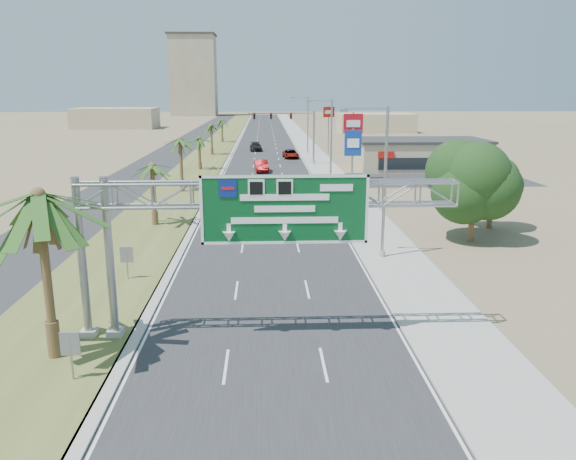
# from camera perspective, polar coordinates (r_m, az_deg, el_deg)

# --- Properties ---
(road) EXTENTS (12.00, 300.00, 0.02)m
(road) POSITION_cam_1_polar(r_m,az_deg,el_deg) (124.43, -2.26, 8.89)
(road) COLOR #28282B
(road) RESTS_ON ground
(sidewalk_right) EXTENTS (4.00, 300.00, 0.10)m
(sidewalk_right) POSITION_cam_1_polar(r_m,az_deg,el_deg) (124.74, 1.69, 8.92)
(sidewalk_right) COLOR #9E9B93
(sidewalk_right) RESTS_ON ground
(median_grass) EXTENTS (7.00, 300.00, 0.12)m
(median_grass) POSITION_cam_1_polar(r_m,az_deg,el_deg) (124.80, -6.91, 8.84)
(median_grass) COLOR #56602A
(median_grass) RESTS_ON ground
(opposing_road) EXTENTS (8.00, 300.00, 0.02)m
(opposing_road) POSITION_cam_1_polar(r_m,az_deg,el_deg) (125.54, -10.14, 8.73)
(opposing_road) COLOR #28282B
(opposing_road) RESTS_ON ground
(sign_gantry) EXTENTS (16.75, 1.24, 7.50)m
(sign_gantry) POSITION_cam_1_polar(r_m,az_deg,el_deg) (24.38, -4.05, 2.38)
(sign_gantry) COLOR gray
(sign_gantry) RESTS_ON ground
(palm_near) EXTENTS (5.70, 5.70, 8.35)m
(palm_near) POSITION_cam_1_polar(r_m,az_deg,el_deg) (24.01, -24.05, 3.13)
(palm_near) COLOR brown
(palm_near) RESTS_ON ground
(palm_row_b) EXTENTS (3.99, 3.99, 5.95)m
(palm_row_b) POSITION_cam_1_polar(r_m,az_deg,el_deg) (47.24, -13.64, 6.21)
(palm_row_b) COLOR brown
(palm_row_b) RESTS_ON ground
(palm_row_c) EXTENTS (3.99, 3.99, 6.75)m
(palm_row_c) POSITION_cam_1_polar(r_m,az_deg,el_deg) (62.85, -10.90, 8.88)
(palm_row_c) COLOR brown
(palm_row_c) RESTS_ON ground
(palm_row_d) EXTENTS (3.99, 3.99, 5.45)m
(palm_row_d) POSITION_cam_1_polar(r_m,az_deg,el_deg) (80.74, -9.02, 9.14)
(palm_row_d) COLOR brown
(palm_row_d) RESTS_ON ground
(palm_row_e) EXTENTS (3.99, 3.99, 6.15)m
(palm_row_e) POSITION_cam_1_polar(r_m,az_deg,el_deg) (99.55, -7.81, 10.45)
(palm_row_e) COLOR brown
(palm_row_e) RESTS_ON ground
(palm_row_f) EXTENTS (3.99, 3.99, 5.75)m
(palm_row_f) POSITION_cam_1_polar(r_m,az_deg,el_deg) (124.45, -6.74, 10.97)
(palm_row_f) COLOR brown
(palm_row_f) RESTS_ON ground
(streetlight_near) EXTENTS (3.27, 0.44, 10.00)m
(streetlight_near) POSITION_cam_1_polar(r_m,az_deg,el_deg) (37.28, 9.48, 4.12)
(streetlight_near) COLOR gray
(streetlight_near) RESTS_ON ground
(streetlight_mid) EXTENTS (3.27, 0.44, 10.00)m
(streetlight_mid) POSITION_cam_1_polar(r_m,az_deg,el_deg) (66.69, 4.24, 8.53)
(streetlight_mid) COLOR gray
(streetlight_mid) RESTS_ON ground
(streetlight_far) EXTENTS (3.27, 0.44, 10.00)m
(streetlight_far) POSITION_cam_1_polar(r_m,az_deg,el_deg) (102.43, 1.91, 10.44)
(streetlight_far) COLOR gray
(streetlight_far) RESTS_ON ground
(signal_mast) EXTENTS (10.28, 0.71, 8.00)m
(signal_mast) POSITION_cam_1_polar(r_m,az_deg,el_deg) (86.32, 1.29, 9.89)
(signal_mast) COLOR gray
(signal_mast) RESTS_ON ground
(store_building) EXTENTS (18.00, 10.00, 4.00)m
(store_building) POSITION_cam_1_polar(r_m,az_deg,el_deg) (83.50, 13.25, 7.43)
(store_building) COLOR tan
(store_building) RESTS_ON ground
(oak_near) EXTENTS (4.50, 4.50, 6.80)m
(oak_near) POSITION_cam_1_polar(r_m,az_deg,el_deg) (43.27, 18.46, 4.71)
(oak_near) COLOR brown
(oak_near) RESTS_ON ground
(oak_far) EXTENTS (3.50, 3.50, 5.60)m
(oak_far) POSITION_cam_1_polar(r_m,az_deg,el_deg) (48.16, 20.08, 4.60)
(oak_far) COLOR brown
(oak_far) RESTS_ON ground
(median_signback_a) EXTENTS (0.75, 0.08, 2.08)m
(median_signback_a) POSITION_cam_1_polar(r_m,az_deg,el_deg) (23.31, -21.23, -11.06)
(median_signback_a) COLOR gray
(median_signback_a) RESTS_ON ground
(median_signback_b) EXTENTS (0.75, 0.08, 2.08)m
(median_signback_b) POSITION_cam_1_polar(r_m,az_deg,el_deg) (34.31, -16.07, -2.66)
(median_signback_b) COLOR gray
(median_signback_b) RESTS_ON ground
(tower_distant) EXTENTS (20.00, 16.00, 35.00)m
(tower_distant) POSITION_cam_1_polar(r_m,az_deg,el_deg) (265.93, -9.57, 15.16)
(tower_distant) COLOR gray
(tower_distant) RESTS_ON ground
(building_distant_left) EXTENTS (24.00, 14.00, 6.00)m
(building_distant_left) POSITION_cam_1_polar(r_m,az_deg,el_deg) (179.77, -17.10, 10.81)
(building_distant_left) COLOR tan
(building_distant_left) RESTS_ON ground
(building_distant_right) EXTENTS (20.00, 12.00, 5.00)m
(building_distant_right) POSITION_cam_1_polar(r_m,az_deg,el_deg) (157.14, 8.89, 10.70)
(building_distant_right) COLOR tan
(building_distant_right) RESTS_ON ground
(car_left_lane) EXTENTS (1.84, 4.05, 1.35)m
(car_left_lane) POSITION_cam_1_polar(r_m,az_deg,el_deg) (58.68, -3.99, 3.84)
(car_left_lane) COLOR black
(car_left_lane) RESTS_ON ground
(car_mid_lane) EXTENTS (2.18, 5.15, 1.65)m
(car_mid_lane) POSITION_cam_1_polar(r_m,az_deg,el_deg) (78.47, -2.73, 6.52)
(car_mid_lane) COLOR maroon
(car_mid_lane) RESTS_ON ground
(car_right_lane) EXTENTS (2.70, 5.21, 1.40)m
(car_right_lane) POSITION_cam_1_polar(r_m,az_deg,el_deg) (94.50, 0.27, 7.72)
(car_right_lane) COLOR gray
(car_right_lane) RESTS_ON ground
(car_far) EXTENTS (2.49, 5.41, 1.53)m
(car_far) POSITION_cam_1_polar(r_m,az_deg,el_deg) (106.48, -3.30, 8.43)
(car_far) COLOR black
(car_far) RESTS_ON ground
(pole_sign_red_near) EXTENTS (2.40, 0.37, 8.43)m
(pole_sign_red_near) POSITION_cam_1_polar(r_m,az_deg,el_deg) (70.98, 6.63, 10.33)
(pole_sign_red_near) COLOR gray
(pole_sign_red_near) RESTS_ON ground
(pole_sign_blue) EXTENTS (2.01, 0.43, 6.68)m
(pole_sign_blue) POSITION_cam_1_polar(r_m,az_deg,el_deg) (67.28, 6.62, 8.59)
(pole_sign_blue) COLOR gray
(pole_sign_blue) RESTS_ON ground
(pole_sign_red_far) EXTENTS (2.14, 1.14, 8.40)m
(pole_sign_red_far) POSITION_cam_1_polar(r_m,az_deg,el_deg) (102.43, 4.16, 11.50)
(pole_sign_red_far) COLOR gray
(pole_sign_red_far) RESTS_ON ground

